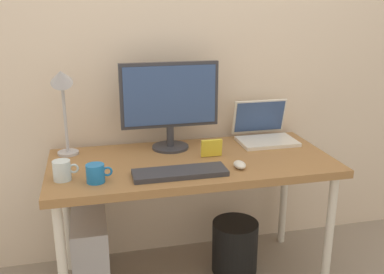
% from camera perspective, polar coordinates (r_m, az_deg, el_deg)
% --- Properties ---
extents(back_wall, '(4.40, 0.04, 2.60)m').
position_cam_1_polar(back_wall, '(2.49, -2.13, 12.83)').
color(back_wall, beige).
rests_on(back_wall, ground_plane).
extents(desk, '(1.44, 0.66, 0.72)m').
position_cam_1_polar(desk, '(2.27, 0.00, -4.43)').
color(desk, olive).
rests_on(desk, ground_plane).
extents(monitor, '(0.53, 0.20, 0.47)m').
position_cam_1_polar(monitor, '(2.34, -2.91, 4.76)').
color(monitor, '#333338').
rests_on(monitor, desk).
extents(laptop, '(0.32, 0.27, 0.23)m').
position_cam_1_polar(laptop, '(2.57, 9.32, 0.81)').
color(laptop, silver).
rests_on(laptop, desk).
extents(desk_lamp, '(0.11, 0.16, 0.48)m').
position_cam_1_polar(desk_lamp, '(2.29, -16.50, 5.75)').
color(desk_lamp, '#B2B2B7').
rests_on(desk_lamp, desk).
extents(keyboard, '(0.44, 0.14, 0.02)m').
position_cam_1_polar(keyboard, '(2.05, -1.58, -4.64)').
color(keyboard, '#333338').
rests_on(keyboard, desk).
extents(mouse, '(0.06, 0.09, 0.03)m').
position_cam_1_polar(mouse, '(2.14, 6.22, -3.60)').
color(mouse, silver).
rests_on(mouse, desk).
extents(coffee_mug, '(0.12, 0.08, 0.08)m').
position_cam_1_polar(coffee_mug, '(2.00, -12.40, -4.63)').
color(coffee_mug, '#1E72BF').
rests_on(coffee_mug, desk).
extents(glass_cup, '(0.12, 0.08, 0.09)m').
position_cam_1_polar(glass_cup, '(2.06, -16.51, -4.19)').
color(glass_cup, silver).
rests_on(glass_cup, desk).
extents(photo_frame, '(0.11, 0.02, 0.09)m').
position_cam_1_polar(photo_frame, '(2.27, 2.56, -1.43)').
color(photo_frame, yellow).
rests_on(photo_frame, desk).
extents(computer_tower, '(0.18, 0.36, 0.42)m').
position_cam_1_polar(computer_tower, '(2.45, -12.99, -14.77)').
color(computer_tower, '#B2B2B7').
rests_on(computer_tower, ground_plane).
extents(wastebasket, '(0.26, 0.26, 0.30)m').
position_cam_1_polar(wastebasket, '(2.60, 5.58, -13.96)').
color(wastebasket, black).
rests_on(wastebasket, ground_plane).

